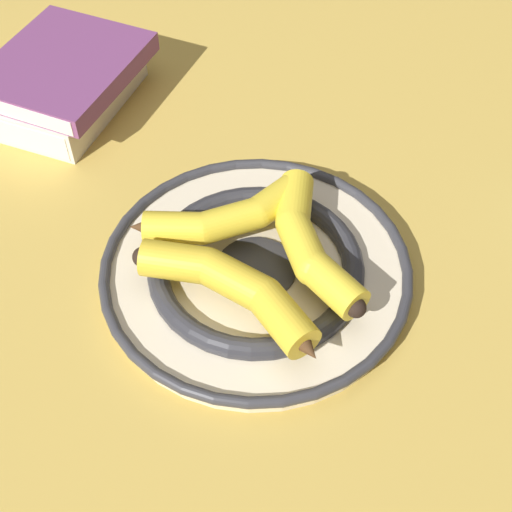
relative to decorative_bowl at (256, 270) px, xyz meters
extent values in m
plane|color=gold|center=(-0.01, 0.01, -0.01)|extent=(2.80, 2.80, 0.00)
cylinder|color=beige|center=(0.00, 0.00, -0.01)|extent=(0.30, 0.30, 0.02)
torus|color=#2D2D33|center=(0.00, 0.00, 0.01)|extent=(0.21, 0.21, 0.02)
cylinder|color=#2D2D33|center=(0.00, 0.00, 0.00)|extent=(0.08, 0.08, 0.00)
torus|color=#333338|center=(0.00, 0.00, 0.00)|extent=(0.31, 0.31, 0.01)
cylinder|color=gold|center=(0.07, -0.05, 0.03)|extent=(0.07, 0.06, 0.04)
cylinder|color=gold|center=(0.01, -0.04, 0.03)|extent=(0.06, 0.04, 0.04)
cylinder|color=gold|center=(-0.05, -0.06, 0.03)|extent=(0.07, 0.06, 0.04)
sphere|color=gold|center=(0.04, -0.04, 0.03)|extent=(0.04, 0.04, 0.04)
sphere|color=gold|center=(-0.02, -0.05, 0.03)|extent=(0.04, 0.04, 0.04)
cone|color=#472D19|center=(0.10, -0.06, 0.03)|extent=(0.04, 0.04, 0.03)
sphere|color=black|center=(-0.08, -0.07, 0.03)|extent=(0.02, 0.02, 0.02)
cylinder|color=yellow|center=(-0.08, -0.03, 0.03)|extent=(0.07, 0.06, 0.03)
cylinder|color=yellow|center=(-0.04, 0.01, 0.03)|extent=(0.06, 0.07, 0.03)
cylinder|color=yellow|center=(-0.02, 0.07, 0.03)|extent=(0.04, 0.06, 0.03)
sphere|color=yellow|center=(-0.06, -0.01, 0.03)|extent=(0.03, 0.03, 0.03)
sphere|color=yellow|center=(-0.03, 0.04, 0.03)|extent=(0.03, 0.03, 0.03)
cone|color=#472D19|center=(-0.11, -0.04, 0.03)|extent=(0.04, 0.04, 0.02)
sphere|color=black|center=(-0.02, 0.10, 0.03)|extent=(0.02, 0.02, 0.02)
cylinder|color=yellow|center=(0.00, 0.07, 0.03)|extent=(0.06, 0.07, 0.03)
cylinder|color=yellow|center=(0.03, 0.03, 0.03)|extent=(0.07, 0.06, 0.03)
cylinder|color=yellow|center=(0.09, 0.00, 0.03)|extent=(0.07, 0.05, 0.03)
sphere|color=yellow|center=(0.01, 0.05, 0.03)|extent=(0.03, 0.03, 0.03)
sphere|color=yellow|center=(0.06, 0.01, 0.03)|extent=(0.03, 0.03, 0.03)
cone|color=#472D19|center=(-0.02, 0.10, 0.03)|extent=(0.04, 0.04, 0.03)
sphere|color=black|center=(0.11, 0.00, 0.03)|extent=(0.02, 0.02, 0.02)
cube|color=silver|center=(-0.36, 0.08, 0.01)|extent=(0.18, 0.21, 0.04)
cube|color=white|center=(-0.35, 0.08, 0.01)|extent=(0.16, 0.20, 0.03)
cube|color=#753D70|center=(-0.35, 0.09, 0.04)|extent=(0.20, 0.22, 0.02)
cube|color=white|center=(-0.35, 0.09, 0.04)|extent=(0.18, 0.21, 0.02)
camera|label=1|loc=(0.26, -0.36, 0.55)|focal=50.00mm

